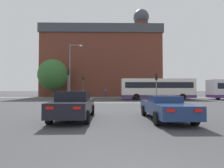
% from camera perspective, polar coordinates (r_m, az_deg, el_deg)
% --- Properties ---
extents(stop_line_strip, '(8.96, 0.30, 0.01)m').
position_cam_1_polar(stop_line_strip, '(21.28, 0.43, -6.14)').
color(stop_line_strip, silver).
rests_on(stop_line_strip, ground_plane).
extents(far_pavement, '(69.95, 2.50, 0.01)m').
position_cam_1_polar(far_pavement, '(36.27, -0.11, -4.37)').
color(far_pavement, gray).
rests_on(far_pavement, ground_plane).
extents(brick_civic_building, '(29.30, 14.15, 23.55)m').
position_cam_1_polar(brick_civic_building, '(47.57, -2.99, 6.86)').
color(brick_civic_building, brown).
rests_on(brick_civic_building, ground_plane).
extents(car_saloon_left, '(1.98, 4.77, 1.51)m').
position_cam_1_polar(car_saloon_left, '(9.80, -12.22, -6.61)').
color(car_saloon_left, black).
rests_on(car_saloon_left, ground_plane).
extents(car_roadster_right, '(1.91, 4.86, 1.26)m').
position_cam_1_polar(car_roadster_right, '(9.76, 16.91, -7.26)').
color(car_roadster_right, navy).
rests_on(car_roadster_right, ground_plane).
extents(bus_crossing_lead, '(11.28, 2.71, 3.29)m').
position_cam_1_polar(bus_crossing_lead, '(28.42, 14.54, -1.44)').
color(bus_crossing_lead, silver).
rests_on(bus_crossing_lead, ground_plane).
extents(traffic_light_far_left, '(0.26, 0.31, 4.19)m').
position_cam_1_polar(traffic_light_far_left, '(36.30, -9.42, 0.10)').
color(traffic_light_far_left, slate).
rests_on(traffic_light_far_left, ground_plane).
extents(traffic_light_near_left, '(0.26, 0.31, 4.19)m').
position_cam_1_polar(traffic_light_near_left, '(22.24, -14.13, 1.35)').
color(traffic_light_near_left, slate).
rests_on(traffic_light_near_left, ground_plane).
extents(traffic_light_near_right, '(0.26, 0.31, 3.62)m').
position_cam_1_polar(traffic_light_near_right, '(22.93, 14.28, 0.37)').
color(traffic_light_near_right, slate).
rests_on(traffic_light_near_right, ground_plane).
extents(street_lamp_junction, '(1.88, 0.36, 8.12)m').
position_cam_1_polar(street_lamp_junction, '(25.68, -13.00, 5.50)').
color(street_lamp_junction, slate).
rests_on(street_lamp_junction, ground_plane).
extents(pedestrian_waiting, '(0.41, 0.23, 1.63)m').
position_cam_1_polar(pedestrian_waiting, '(35.80, -2.14, -2.89)').
color(pedestrian_waiting, '#333851').
rests_on(pedestrian_waiting, ground_plane).
extents(pedestrian_walking_east, '(0.43, 0.45, 1.69)m').
position_cam_1_polar(pedestrian_walking_east, '(37.73, 14.02, -2.72)').
color(pedestrian_walking_east, '#333851').
rests_on(pedestrian_walking_east, ground_plane).
extents(tree_by_building, '(6.17, 6.17, 7.99)m').
position_cam_1_polar(tree_by_building, '(38.78, -18.69, 2.90)').
color(tree_by_building, '#4C3823').
rests_on(tree_by_building, ground_plane).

